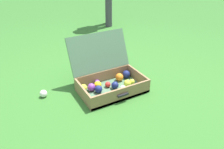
% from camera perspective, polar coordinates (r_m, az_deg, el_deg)
% --- Properties ---
extents(ground_plane, '(16.00, 16.00, 0.00)m').
position_cam_1_polar(ground_plane, '(2.28, 0.89, -3.37)').
color(ground_plane, '#336B28').
extents(open_suitcase, '(0.63, 0.58, 0.50)m').
position_cam_1_polar(open_suitcase, '(2.22, -0.90, -0.88)').
color(open_suitcase, '#4C7051').
rests_on(open_suitcase, ground).
extents(stray_ball_on_grass, '(0.07, 0.07, 0.07)m').
position_cam_1_polar(stray_ball_on_grass, '(2.22, -17.02, -4.66)').
color(stray_ball_on_grass, white).
rests_on(stray_ball_on_grass, ground).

